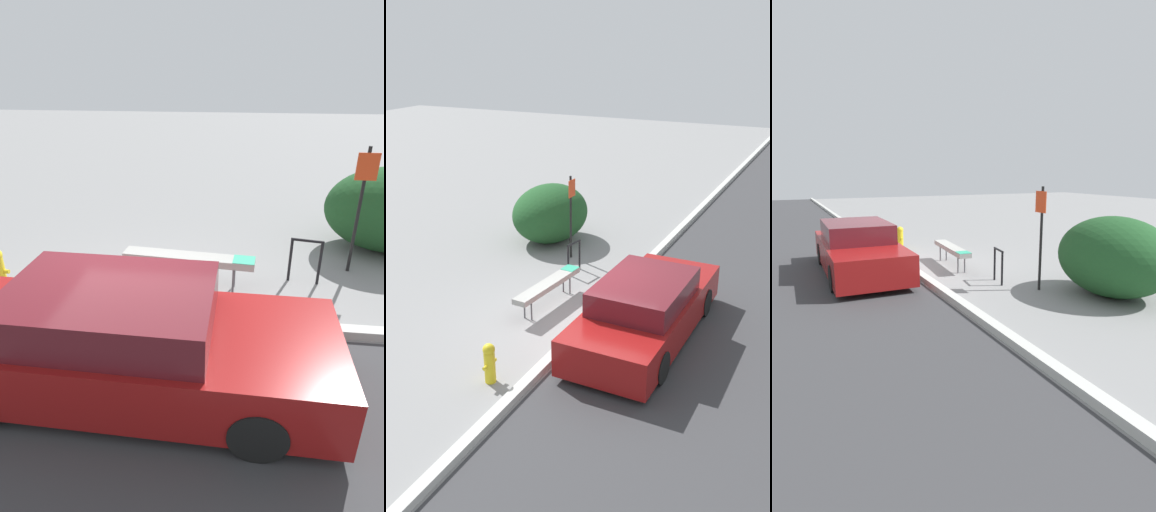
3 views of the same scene
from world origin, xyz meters
The scene contains 8 objects.
ground_plane centered at (0.00, 0.00, 0.00)m, with size 60.00×60.00×0.00m, color gray.
curb centered at (0.00, 0.00, 0.07)m, with size 60.00×0.20×0.13m.
bench centered at (0.60, 1.19, 0.51)m, with size 2.28×0.53×0.58m.
bike_rack centered at (2.59, 1.53, 0.50)m, with size 0.55×0.14×0.83m.
sign_post centered at (3.49, 2.06, 1.38)m, with size 0.36×0.08×2.30m.
fire_hydrant centered at (-2.56, 0.64, 0.41)m, with size 0.36×0.22×0.77m.
shrub_hedge centered at (4.49, 3.24, 0.85)m, with size 2.64×2.09×1.70m.
parked_car_near centered at (0.18, -1.28, 0.62)m, with size 4.76×1.86×1.33m.
Camera 2 is at (-9.67, -4.55, 5.80)m, focal length 40.00 mm.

